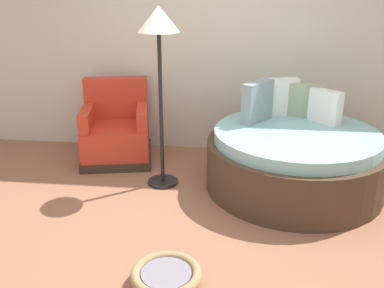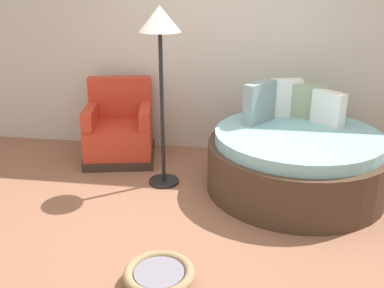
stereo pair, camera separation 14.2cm
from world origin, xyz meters
TOP-DOWN VIEW (x-y plane):
  - ground_plane at (0.00, 0.00)m, footprint 8.00×8.00m
  - back_wall at (0.00, 2.03)m, footprint 8.00×0.12m
  - round_daybed at (1.01, 0.96)m, footprint 1.80×1.80m
  - red_armchair at (-1.02, 1.51)m, footprint 0.94×0.94m
  - pet_basket at (-0.05, -0.73)m, footprint 0.51×0.51m
  - floor_lamp at (-0.36, 0.89)m, footprint 0.40×0.40m

SIDE VIEW (x-z plane):
  - ground_plane at x=0.00m, z-range -0.02..0.00m
  - pet_basket at x=-0.05m, z-range 0.01..0.14m
  - round_daybed at x=1.01m, z-range -0.20..0.85m
  - red_armchair at x=-1.02m, z-range -0.14..0.80m
  - floor_lamp at x=-0.36m, z-range 0.62..2.44m
  - back_wall at x=0.00m, z-range 0.00..3.18m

